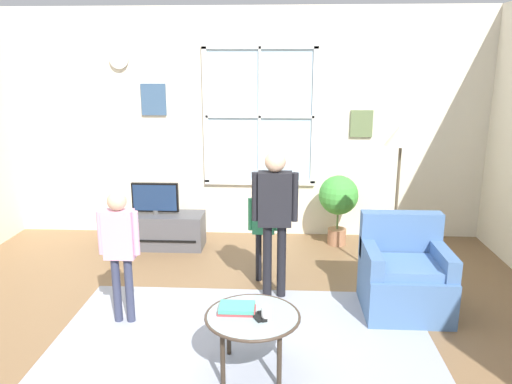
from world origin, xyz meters
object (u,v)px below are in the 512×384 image
at_px(tv_stand, 157,230).
at_px(television, 155,198).
at_px(book_stack, 237,308).
at_px(potted_plant_by_window, 338,199).
at_px(person_pink_shirt, 120,242).
at_px(coffee_table, 253,319).
at_px(person_black_shirt, 275,208).
at_px(remote_near_books, 262,316).
at_px(remote_near_cup, 256,317).
at_px(armchair, 404,276).
at_px(cup, 266,313).
at_px(floor_lamp, 400,151).
at_px(person_green_shirt, 263,221).

relative_size(tv_stand, television, 2.04).
bearing_deg(book_stack, potted_plant_by_window, 69.23).
bearing_deg(tv_stand, person_pink_shirt, -84.77).
bearing_deg(potted_plant_by_window, coffee_table, -108.22).
height_order(television, person_black_shirt, person_black_shirt).
xyz_separation_m(television, remote_near_books, (1.43, -2.58, -0.18)).
bearing_deg(remote_near_cup, tv_stand, 118.18).
bearing_deg(armchair, remote_near_cup, -140.49).
relative_size(coffee_table, potted_plant_by_window, 0.79).
bearing_deg(armchair, television, 150.92).
bearing_deg(remote_near_books, person_black_shirt, 87.05).
distance_m(tv_stand, cup, 3.00).
distance_m(tv_stand, person_black_shirt, 2.10).
bearing_deg(coffee_table, cup, -26.57).
relative_size(tv_stand, armchair, 1.35).
bearing_deg(book_stack, person_black_shirt, 77.89).
relative_size(person_pink_shirt, floor_lamp, 0.71).
bearing_deg(floor_lamp, cup, -126.80).
height_order(person_black_shirt, floor_lamp, floor_lamp).
relative_size(armchair, person_black_shirt, 0.60).
height_order(person_pink_shirt, potted_plant_by_window, person_pink_shirt).
xyz_separation_m(cup, floor_lamp, (1.26, 1.69, 0.90)).
relative_size(remote_near_cup, person_pink_shirt, 0.12).
height_order(remote_near_books, person_green_shirt, person_green_shirt).
distance_m(armchair, remote_near_books, 1.67).
bearing_deg(potted_plant_by_window, remote_near_cup, -107.41).
distance_m(armchair, potted_plant_by_window, 1.80).
height_order(armchair, remote_near_books, armchair).
bearing_deg(cup, person_pink_shirt, 150.73).
distance_m(television, remote_near_books, 2.95).
distance_m(person_pink_shirt, floor_lamp, 2.80).
distance_m(book_stack, cup, 0.25).
xyz_separation_m(tv_stand, television, (0.00, -0.00, 0.42)).
distance_m(coffee_table, person_pink_shirt, 1.40).
bearing_deg(tv_stand, armchair, -29.13).
xyz_separation_m(book_stack, person_pink_shirt, (-1.07, 0.62, 0.27)).
bearing_deg(tv_stand, person_green_shirt, -34.50).
distance_m(book_stack, remote_near_books, 0.21).
bearing_deg(remote_near_books, coffee_table, 155.43).
distance_m(person_black_shirt, floor_lamp, 1.38).
relative_size(coffee_table, remote_near_books, 5.06).
height_order(remote_near_cup, potted_plant_by_window, potted_plant_by_window).
distance_m(tv_stand, remote_near_cup, 2.95).
bearing_deg(armchair, person_pink_shirt, -171.63).
bearing_deg(cup, tv_stand, 119.32).
xyz_separation_m(tv_stand, cup, (1.46, -2.60, 0.29)).
distance_m(tv_stand, floor_lamp, 3.11).
bearing_deg(floor_lamp, armchair, -91.80).
relative_size(book_stack, potted_plant_by_window, 0.31).
bearing_deg(remote_near_cup, person_black_shirt, 85.26).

